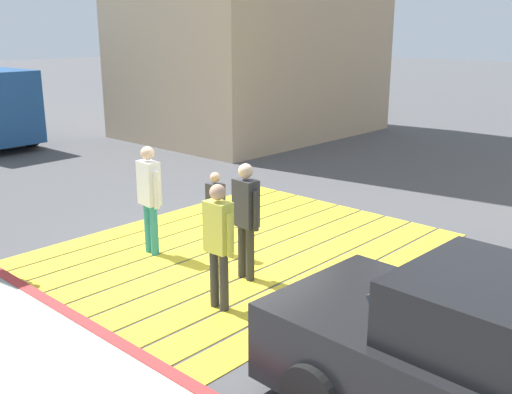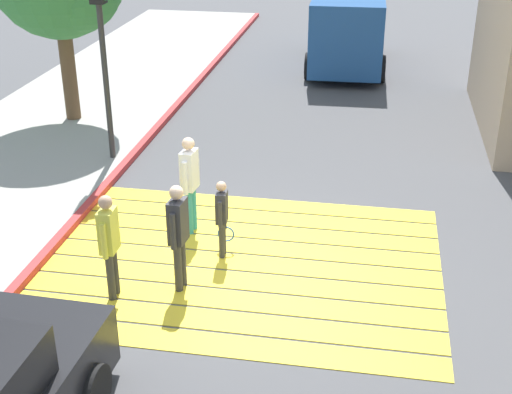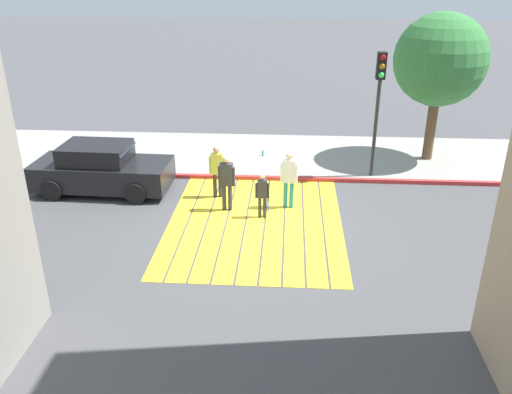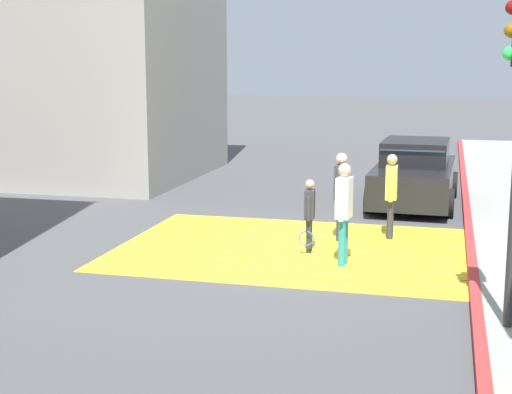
% 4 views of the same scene
% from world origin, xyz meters
% --- Properties ---
extents(ground_plane, '(120.00, 120.00, 0.00)m').
position_xyz_m(ground_plane, '(0.00, 0.00, 0.00)').
color(ground_plane, '#4C4C4F').
extents(crosswalk_stripes, '(6.40, 4.90, 0.01)m').
position_xyz_m(crosswalk_stripes, '(0.00, 0.00, 0.01)').
color(crosswalk_stripes, yellow).
rests_on(crosswalk_stripes, ground).
extents(curb_painted, '(0.16, 40.00, 0.13)m').
position_xyz_m(curb_painted, '(-3.25, 0.00, 0.07)').
color(curb_painted, '#BC3333').
rests_on(curb_painted, ground).
extents(car_parked_near_curb, '(2.09, 4.35, 1.57)m').
position_xyz_m(car_parked_near_curb, '(-2.00, -5.06, 0.73)').
color(car_parked_near_curb, black).
rests_on(car_parked_near_curb, ground).
extents(pedestrian_adult_lead, '(0.26, 0.51, 1.77)m').
position_xyz_m(pedestrian_adult_lead, '(-1.10, 0.93, 1.03)').
color(pedestrian_adult_lead, teal).
rests_on(pedestrian_adult_lead, ground).
extents(pedestrian_adult_trailing, '(0.25, 0.50, 1.73)m').
position_xyz_m(pedestrian_adult_trailing, '(-0.79, -0.89, 1.00)').
color(pedestrian_adult_trailing, '#333338').
rests_on(pedestrian_adult_trailing, ground).
extents(pedestrian_adult_side, '(0.22, 0.49, 1.68)m').
position_xyz_m(pedestrian_adult_side, '(-1.72, -1.29, 0.98)').
color(pedestrian_adult_side, '#333338').
rests_on(pedestrian_adult_side, ground).
extents(pedestrian_child_with_racket, '(0.28, 0.42, 1.35)m').
position_xyz_m(pedestrian_child_with_racket, '(-0.37, 0.19, 0.77)').
color(pedestrian_child_with_racket, '#333338').
rests_on(pedestrian_child_with_racket, ground).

